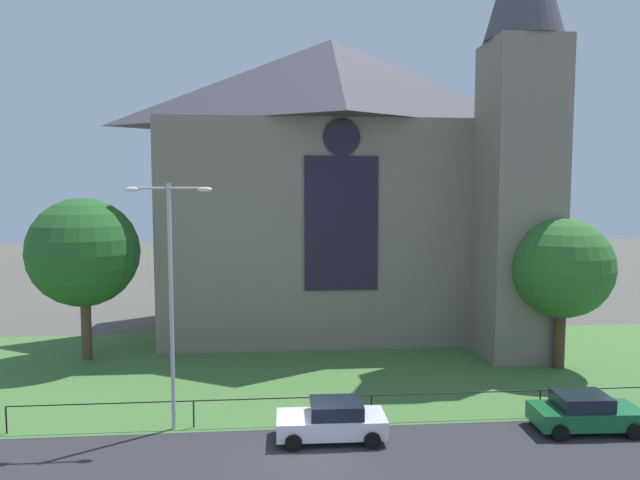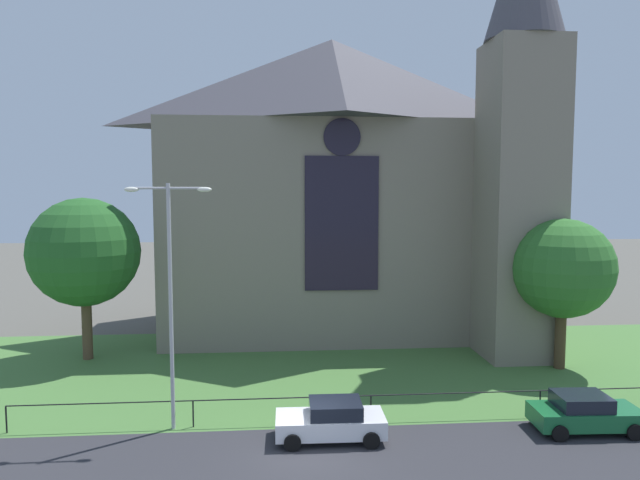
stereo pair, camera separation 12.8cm
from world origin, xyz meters
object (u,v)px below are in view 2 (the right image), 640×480
(tree_left_far, at_px, (84,252))
(tree_right_near, at_px, (563,269))
(streetlamp_near, at_px, (170,278))
(parked_car_green, at_px, (585,413))
(parked_car_white, at_px, (331,421))
(church_building, at_px, (344,182))

(tree_left_far, height_order, tree_right_near, tree_left_far)
(streetlamp_near, bearing_deg, parked_car_green, -5.25)
(tree_right_near, bearing_deg, streetlamp_near, -162.06)
(parked_car_white, bearing_deg, tree_left_far, -40.92)
(tree_right_near, relative_size, streetlamp_near, 0.82)
(tree_left_far, distance_m, tree_right_near, 26.47)
(tree_left_far, relative_size, parked_car_white, 2.19)
(church_building, distance_m, parked_car_green, 21.42)
(tree_right_near, distance_m, parked_car_green, 9.65)
(church_building, bearing_deg, tree_right_near, -42.48)
(church_building, xyz_separation_m, parked_car_white, (-2.59, -17.57, -9.53))
(tree_left_far, height_order, parked_car_white, tree_left_far)
(church_building, height_order, tree_left_far, church_building)
(church_building, relative_size, tree_right_near, 3.18)
(tree_left_far, xyz_separation_m, tree_right_near, (26.19, -3.79, -0.70))
(tree_right_near, distance_m, streetlamp_near, 20.55)
(tree_left_far, bearing_deg, streetlamp_near, -56.69)
(parked_car_green, bearing_deg, tree_right_near, 71.08)
(tree_right_near, xyz_separation_m, streetlamp_near, (-19.54, -6.33, 0.68))
(tree_right_near, xyz_separation_m, parked_car_white, (-13.26, -7.80, -4.72))
(parked_car_white, distance_m, parked_car_green, 10.19)
(streetlamp_near, distance_m, parked_car_green, 17.40)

